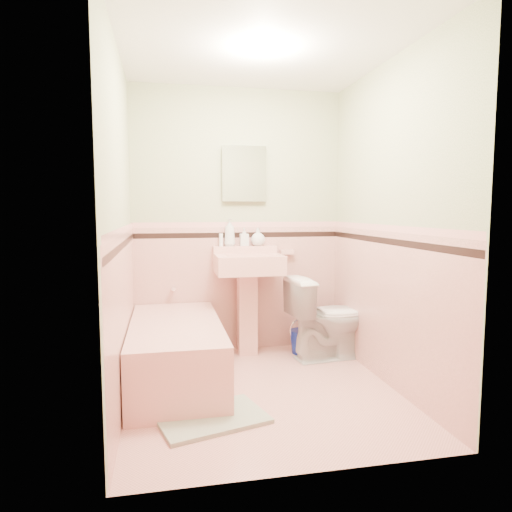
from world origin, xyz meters
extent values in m
plane|color=#E4A095|center=(0.00, 0.00, 0.00)|extent=(2.20, 2.20, 0.00)
plane|color=white|center=(0.00, 0.00, 2.50)|extent=(2.20, 2.20, 0.00)
plane|color=beige|center=(0.00, 1.10, 1.25)|extent=(2.50, 0.00, 2.50)
plane|color=beige|center=(0.00, -1.10, 1.25)|extent=(2.50, 0.00, 2.50)
plane|color=beige|center=(-1.00, 0.00, 1.25)|extent=(0.00, 2.50, 2.50)
plane|color=beige|center=(1.00, 0.00, 1.25)|extent=(0.00, 2.50, 2.50)
plane|color=#E6A59A|center=(0.00, 1.09, 0.60)|extent=(2.00, 0.00, 2.00)
plane|color=#E6A59A|center=(0.00, -1.09, 0.60)|extent=(2.00, 0.00, 2.00)
plane|color=#E6A59A|center=(-0.99, 0.00, 0.60)|extent=(0.00, 2.20, 2.20)
plane|color=#E6A59A|center=(0.99, 0.00, 0.60)|extent=(0.00, 2.20, 2.20)
plane|color=black|center=(0.00, 1.08, 1.12)|extent=(2.00, 0.00, 2.00)
plane|color=black|center=(0.00, -1.08, 1.12)|extent=(2.00, 0.00, 2.00)
plane|color=black|center=(-0.98, 0.00, 1.12)|extent=(0.00, 2.20, 2.20)
plane|color=black|center=(0.98, 0.00, 1.12)|extent=(0.00, 2.20, 2.20)
plane|color=pink|center=(0.00, 1.08, 1.22)|extent=(2.00, 0.00, 2.00)
plane|color=pink|center=(0.00, -1.08, 1.22)|extent=(2.00, 0.00, 2.00)
plane|color=pink|center=(-0.98, 0.00, 1.22)|extent=(0.00, 2.20, 2.20)
plane|color=pink|center=(0.98, 0.00, 1.22)|extent=(0.00, 2.20, 2.20)
cube|color=#DF9E94|center=(-0.63, 0.33, 0.23)|extent=(0.70, 1.50, 0.45)
cylinder|color=silver|center=(-0.63, 1.05, 0.63)|extent=(0.04, 0.12, 0.04)
cylinder|color=silver|center=(0.05, 1.00, 0.95)|extent=(0.02, 0.02, 0.10)
cube|color=white|center=(0.05, 1.07, 1.70)|extent=(0.40, 0.04, 0.51)
cube|color=#DF9E94|center=(0.47, 1.06, 0.95)|extent=(0.13, 0.08, 0.04)
imported|color=#B2B2B2|center=(-0.09, 1.04, 1.15)|extent=(0.13, 0.13, 0.26)
imported|color=#B2B2B2|center=(0.04, 1.04, 1.10)|extent=(0.08, 0.08, 0.17)
imported|color=#B2B2B2|center=(0.18, 1.04, 1.10)|extent=(0.16, 0.16, 0.17)
cylinder|color=white|center=(-0.18, 1.04, 1.08)|extent=(0.04, 0.04, 0.12)
imported|color=white|center=(0.76, 0.64, 0.38)|extent=(0.79, 0.51, 0.76)
cube|color=gray|center=(-0.43, -0.40, 0.01)|extent=(0.78, 0.62, 0.03)
cube|color=#BF1E59|center=(-0.41, -0.34, 0.06)|extent=(0.18, 0.14, 0.07)
camera|label=1|loc=(-0.71, -3.24, 1.36)|focal=32.03mm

